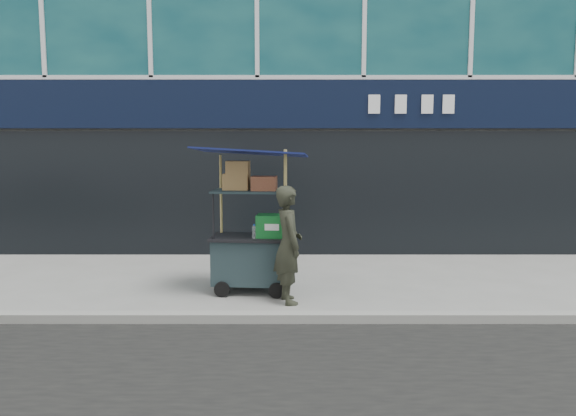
{
  "coord_description": "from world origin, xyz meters",
  "views": [
    {
      "loc": [
        0.58,
        -6.9,
        2.25
      ],
      "look_at": [
        0.58,
        1.2,
        1.25
      ],
      "focal_mm": 35.0,
      "sensor_mm": 36.0,
      "label": 1
    }
  ],
  "objects": [
    {
      "name": "vendor_man",
      "position": [
        0.58,
        0.67,
        0.81
      ],
      "size": [
        0.53,
        0.67,
        1.62
      ],
      "primitive_type": "imported",
      "rotation": [
        0.0,
        0.0,
        1.83
      ],
      "color": "#27291E",
      "rests_on": "ground"
    },
    {
      "name": "curb",
      "position": [
        0.0,
        -0.2,
        0.06
      ],
      "size": [
        80.0,
        0.18,
        0.12
      ],
      "primitive_type": "cube",
      "color": "gray",
      "rests_on": "ground"
    },
    {
      "name": "ground",
      "position": [
        0.0,
        0.0,
        0.0
      ],
      "size": [
        80.0,
        80.0,
        0.0
      ],
      "primitive_type": "plane",
      "color": "slate",
      "rests_on": "ground"
    },
    {
      "name": "vendor_cart",
      "position": [
        0.07,
        1.22,
        0.75
      ],
      "size": [
        1.67,
        1.25,
        2.15
      ],
      "rotation": [
        0.0,
        0.0,
        -0.08
      ],
      "color": "#1B2B2E",
      "rests_on": "ground"
    }
  ]
}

